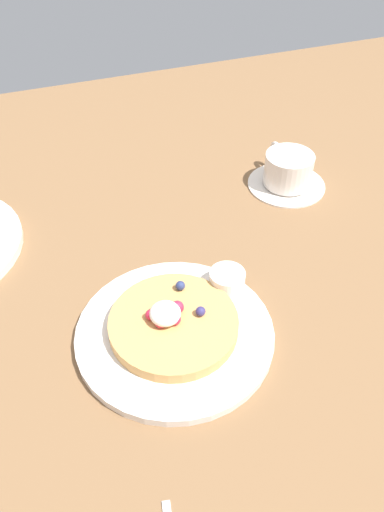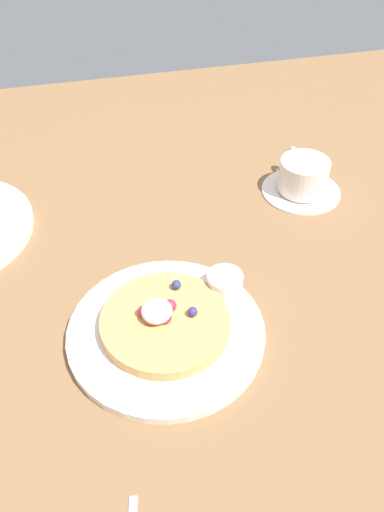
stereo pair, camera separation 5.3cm
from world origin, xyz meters
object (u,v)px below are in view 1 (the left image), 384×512
(pancake_plate, at_px, (173,334))
(coffee_cup, at_px, (288,168))
(syrup_ramekin, at_px, (227,280))
(coffee_saucer, at_px, (286,184))

(pancake_plate, distance_m, coffee_cup, 0.37)
(syrup_ramekin, bearing_deg, coffee_cup, 45.81)
(pancake_plate, bearing_deg, syrup_ramekin, 27.65)
(pancake_plate, relative_size, coffee_cup, 2.25)
(syrup_ramekin, xyz_separation_m, coffee_cup, (0.19, 0.20, 0.01))
(pancake_plate, xyz_separation_m, coffee_saucer, (0.28, 0.24, -0.00))
(pancake_plate, distance_m, syrup_ramekin, 0.10)
(pancake_plate, relative_size, syrup_ramekin, 5.17)
(coffee_saucer, relative_size, coffee_cup, 1.20)
(syrup_ramekin, height_order, coffee_saucer, syrup_ramekin)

